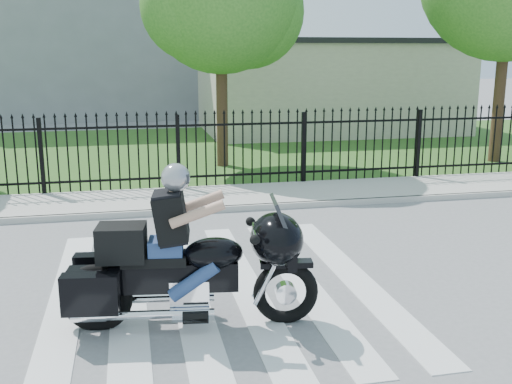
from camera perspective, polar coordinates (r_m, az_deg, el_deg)
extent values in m
plane|color=slate|center=(8.40, -3.73, -9.12)|extent=(120.00, 120.00, 0.00)
cube|color=#ADAAA3|center=(13.12, -6.94, -0.70)|extent=(40.00, 2.00, 0.12)
cube|color=#ADAAA3|center=(12.16, -6.50, -1.80)|extent=(40.00, 0.12, 0.12)
cube|color=#2D571D|center=(19.98, -8.80, 3.88)|extent=(40.00, 12.00, 0.02)
cube|color=black|center=(14.03, -7.35, 1.41)|extent=(26.00, 0.04, 0.05)
cube|color=black|center=(13.84, -7.49, 6.28)|extent=(26.00, 0.04, 0.05)
cylinder|color=#382316|center=(16.93, -3.28, 9.41)|extent=(0.32, 0.32, 4.16)
cylinder|color=#382316|center=(18.95, 22.27, 9.84)|extent=(0.32, 0.32, 4.80)
cube|color=beige|center=(25.08, 6.88, 9.80)|extent=(10.00, 6.00, 3.50)
cube|color=black|center=(25.05, 7.00, 14.03)|extent=(10.20, 6.20, 0.20)
torus|color=black|center=(7.28, 2.85, -9.53)|extent=(0.80, 0.25, 0.79)
torus|color=black|center=(7.35, -14.91, -9.74)|extent=(0.85, 0.28, 0.83)
cube|color=black|center=(7.14, -7.74, -7.91)|extent=(1.51, 0.47, 0.34)
ellipsoid|color=black|center=(7.04, -4.08, -5.87)|extent=(0.76, 0.55, 0.38)
cube|color=black|center=(7.09, -9.65, -6.28)|extent=(0.78, 0.46, 0.11)
cube|color=silver|center=(7.21, -6.32, -9.34)|extent=(0.50, 0.40, 0.34)
ellipsoid|color=black|center=(7.03, 1.98, -4.49)|extent=(0.72, 0.90, 0.62)
cube|color=black|center=(7.07, -12.68, -4.72)|extent=(0.60, 0.50, 0.41)
cube|color=navy|center=(7.03, -8.58, -5.22)|extent=(0.43, 0.39, 0.21)
sphere|color=#9C9EA4|center=(6.81, -7.66, 1.37)|extent=(0.33, 0.33, 0.33)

